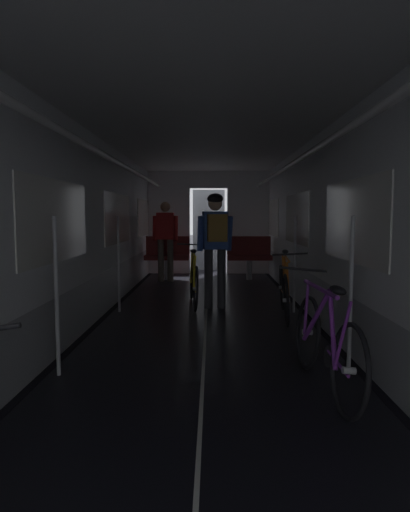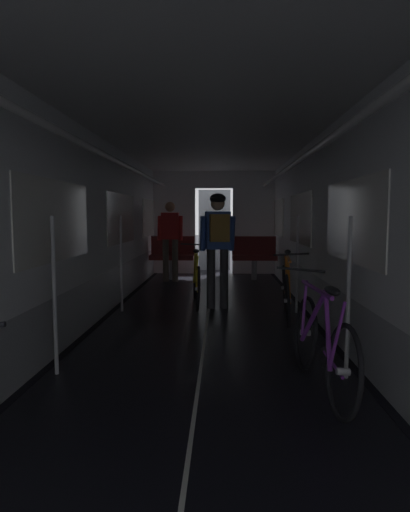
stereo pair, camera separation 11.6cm
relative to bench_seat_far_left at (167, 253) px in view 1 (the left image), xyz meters
name	(u,v)px [view 1 (the left image)]	position (x,y,z in m)	size (l,w,h in m)	color
train_car_shell	(205,190)	(0.90, -4.47, 1.13)	(3.14, 12.34, 2.57)	black
bench_seat_far_left	(167,253)	(0.00, 0.00, 0.00)	(0.98, 0.51, 0.95)	gray
bench_seat_far_right	(249,253)	(1.80, 0.00, 0.00)	(0.98, 0.51, 0.95)	gray
bicycle_orange	(284,290)	(1.98, -3.69, -0.18)	(0.44, 1.69, 0.94)	black
bicycle_purple	(325,343)	(1.89, -6.26, -0.19)	(0.44, 1.69, 0.95)	black
person_cyclist_aisle	(215,238)	(1.03, -3.11, 0.50)	(0.56, 0.43, 1.73)	#2D2D33
bicycle_yellow_in_aisle	(194,281)	(0.70, -2.85, -0.18)	(0.44, 1.69, 0.94)	black
person_standing_near_bench	(165,236)	(0.00, -0.38, 0.41)	(0.53, 0.23, 1.69)	brown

